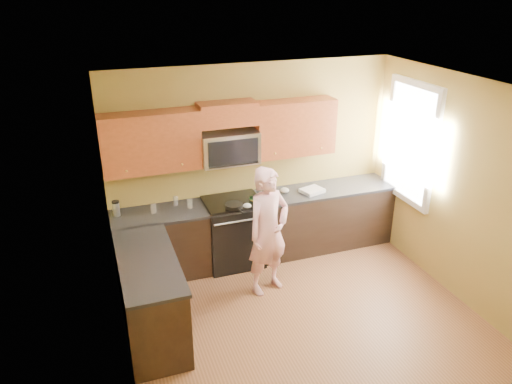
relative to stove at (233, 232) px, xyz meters
name	(u,v)px	position (x,y,z in m)	size (l,w,h in m)	color
floor	(310,328)	(0.40, -1.68, -0.47)	(4.00, 4.00, 0.00)	brown
ceiling	(323,94)	(0.40, -1.68, 2.23)	(4.00, 4.00, 0.00)	white
wall_back	(253,161)	(0.40, 0.32, 0.88)	(4.00, 4.00, 0.00)	olive
wall_front	(445,349)	(0.40, -3.67, 0.88)	(4.00, 4.00, 0.00)	olive
wall_left	(118,257)	(-1.60, -1.68, 0.88)	(4.00, 4.00, 0.00)	olive
wall_right	(471,197)	(2.40, -1.68, 0.88)	(4.00, 4.00, 0.00)	olive
cabinet_back_run	(260,229)	(0.40, 0.02, -0.03)	(4.00, 0.60, 0.88)	black
cabinet_left_run	(150,296)	(-1.30, -1.08, -0.03)	(0.60, 1.60, 0.88)	black
countertop_back	(260,199)	(0.40, 0.01, 0.43)	(4.00, 0.62, 0.04)	black
countertop_left	(147,261)	(-1.29, -1.08, 0.43)	(0.62, 1.60, 0.04)	black
stove	(233,232)	(0.00, 0.00, 0.00)	(0.76, 0.65, 0.95)	black
microwave	(229,162)	(0.00, 0.12, 0.97)	(0.76, 0.40, 0.42)	silver
upper_cab_left	(153,171)	(-0.99, 0.16, 0.97)	(1.22, 0.33, 0.75)	brown
upper_cab_right	(293,154)	(0.94, 0.16, 0.97)	(1.12, 0.33, 0.75)	brown
upper_cab_over_mw	(227,114)	(0.00, 0.16, 1.62)	(0.76, 0.33, 0.30)	brown
window	(411,143)	(2.38, -0.48, 1.17)	(0.06, 1.06, 1.66)	white
woman	(268,231)	(0.22, -0.77, 0.35)	(0.61, 0.40, 1.66)	pink
frying_pan	(234,207)	(-0.04, -0.21, 0.47)	(0.23, 0.41, 0.05)	black
butter_tub	(254,202)	(0.28, -0.06, 0.45)	(0.11, 0.11, 0.08)	yellow
toast_slice	(273,203)	(0.51, -0.20, 0.45)	(0.11, 0.11, 0.01)	#B27F47
napkin_a	(247,206)	(0.13, -0.23, 0.48)	(0.11, 0.12, 0.06)	silver
napkin_b	(285,190)	(0.79, 0.08, 0.48)	(0.12, 0.13, 0.07)	silver
dish_towel	(312,191)	(1.16, -0.04, 0.47)	(0.30, 0.24, 0.05)	white
travel_mug	(117,216)	(-1.50, 0.12, 0.45)	(0.09, 0.09, 0.20)	silver
glass_a	(176,201)	(-0.73, 0.18, 0.51)	(0.07, 0.07, 0.12)	silver
glass_b	(153,208)	(-1.05, 0.04, 0.51)	(0.07, 0.07, 0.12)	silver
glass_c	(190,204)	(-0.57, 0.03, 0.51)	(0.07, 0.07, 0.12)	silver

